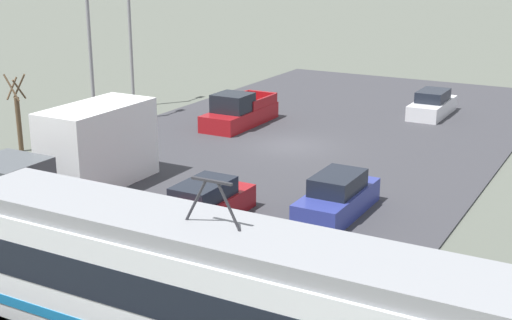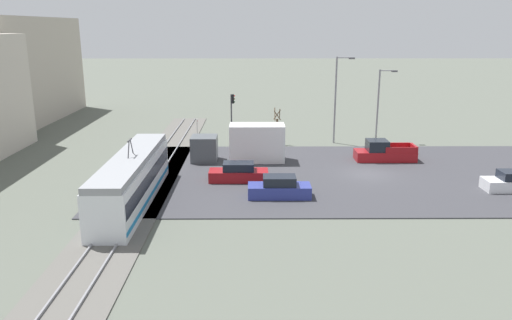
# 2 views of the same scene
# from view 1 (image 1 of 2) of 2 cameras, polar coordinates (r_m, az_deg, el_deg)

# --- Properties ---
(ground_plane) EXTENTS (320.00, 320.00, 0.00)m
(ground_plane) POSITION_cam_1_polar(r_m,az_deg,el_deg) (36.52, 2.80, 1.04)
(ground_plane) COLOR #565B51
(road_surface) EXTENTS (20.23, 43.37, 0.08)m
(road_surface) POSITION_cam_1_polar(r_m,az_deg,el_deg) (36.51, 2.80, 1.10)
(road_surface) COLOR #38383D
(road_surface) RESTS_ON ground
(rail_bed) EXTENTS (53.41, 4.40, 0.22)m
(rail_bed) POSITION_cam_1_polar(r_m,az_deg,el_deg) (22.57, -18.63, -9.98)
(rail_bed) COLOR #5B5954
(rail_bed) RESTS_ON ground
(light_rail_tram) EXTENTS (14.70, 2.62, 4.58)m
(light_rail_tram) POSITION_cam_1_polar(r_m,az_deg,el_deg) (17.69, -3.39, -10.57)
(light_rail_tram) COLOR white
(light_rail_tram) RESTS_ON ground
(box_truck) EXTENTS (2.50, 8.64, 3.43)m
(box_truck) POSITION_cam_1_polar(r_m,az_deg,el_deg) (30.06, -13.98, 0.40)
(box_truck) COLOR #4C5156
(box_truck) RESTS_ON ground
(pickup_truck) EXTENTS (2.08, 5.56, 1.94)m
(pickup_truck) POSITION_cam_1_polar(r_m,az_deg,el_deg) (40.50, -1.38, 3.81)
(pickup_truck) COLOR maroon
(pickup_truck) RESTS_ON ground
(sedan_car_0) EXTENTS (1.75, 4.79, 1.53)m
(sedan_car_0) POSITION_cam_1_polar(r_m,az_deg,el_deg) (26.33, -4.19, -3.65)
(sedan_car_0) COLOR maroon
(sedan_car_0) RESTS_ON ground
(sedan_car_1) EXTENTS (1.81, 4.75, 1.51)m
(sedan_car_1) POSITION_cam_1_polar(r_m,az_deg,el_deg) (44.29, 13.92, 4.30)
(sedan_car_1) COLOR silver
(sedan_car_1) RESTS_ON ground
(sedan_car_2) EXTENTS (1.77, 4.61, 1.60)m
(sedan_car_2) POSITION_cam_1_polar(r_m,az_deg,el_deg) (27.17, 6.52, -3.00)
(sedan_car_2) COLOR navy
(sedan_car_2) RESTS_ON ground
(street_tree) EXTENTS (0.94, 0.78, 3.91)m
(street_tree) POSITION_cam_1_polar(r_m,az_deg,el_deg) (37.22, -18.49, 3.31)
(street_tree) COLOR brown
(street_tree) RESTS_ON ground
(street_lamp_near_crossing) EXTENTS (0.36, 1.95, 7.81)m
(street_lamp_near_crossing) POSITION_cam_1_polar(r_m,az_deg,el_deg) (45.96, -9.86, 9.82)
(street_lamp_near_crossing) COLOR gray
(street_lamp_near_crossing) RESTS_ON ground
(street_lamp_mid_block) EXTENTS (0.36, 1.95, 9.22)m
(street_lamp_mid_block) POSITION_cam_1_polar(r_m,az_deg,el_deg) (41.55, -13.04, 9.94)
(street_lamp_mid_block) COLOR gray
(street_lamp_mid_block) RESTS_ON ground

